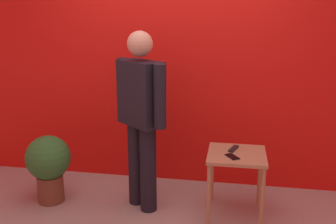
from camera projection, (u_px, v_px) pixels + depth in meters
back_wall_red at (178, 35)px, 4.06m from camera, size 6.10×0.12×3.23m
standing_person at (141, 113)px, 3.58m from camera, size 0.58×0.51×1.70m
side_table at (236, 163)px, 3.53m from camera, size 0.52×0.52×0.61m
cell_phone at (232, 157)px, 3.41m from camera, size 0.14×0.16×0.01m
tv_remote at (233, 149)px, 3.59m from camera, size 0.10×0.18×0.02m
potted_plant at (49, 163)px, 3.82m from camera, size 0.44×0.44×0.69m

